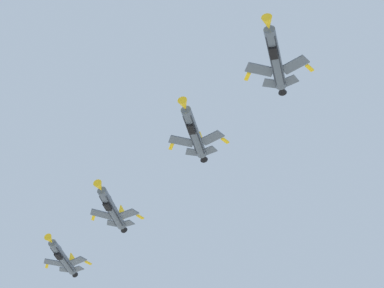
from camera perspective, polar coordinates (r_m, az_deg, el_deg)
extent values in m
cylinder|color=#4C5666|center=(113.28, 6.31, 6.40)|extent=(7.50, 11.23, 1.70)
cube|color=#232833|center=(112.95, 6.31, 6.24)|extent=(6.33, 9.45, 0.45)
cone|color=yellow|center=(108.37, 5.74, 9.03)|extent=(2.56, 2.86, 1.56)
cone|color=black|center=(118.13, 6.79, 4.13)|extent=(1.98, 2.07, 1.36)
ellipsoid|color=#192333|center=(111.90, 6.09, 7.57)|extent=(2.59, 3.34, 1.14)
cube|color=black|center=(111.20, 6.16, 6.88)|extent=(2.08, 2.47, 0.88)
cube|color=#4C5666|center=(114.26, 7.73, 5.94)|extent=(3.83, 4.57, 0.35)
cube|color=yellow|center=(114.96, 8.85, 5.69)|extent=(1.66, 1.32, 0.26)
cube|color=#4C5666|center=(114.67, 5.14, 5.61)|extent=(4.27, 2.06, 0.35)
cube|color=yellow|center=(115.70, 4.20, 5.10)|extent=(0.63, 1.62, 0.26)
cube|color=#4C5666|center=(116.82, 7.42, 4.76)|extent=(2.69, 2.78, 0.24)
cube|color=#4C5666|center=(117.06, 5.93, 4.57)|extent=(2.42, 2.00, 0.24)
cube|color=yellow|center=(117.96, 6.62, 5.40)|extent=(1.56, 2.39, 2.61)
cylinder|color=#4C5666|center=(126.63, 0.17, 0.85)|extent=(7.50, 11.23, 1.70)
cube|color=#232833|center=(126.34, 0.16, 0.68)|extent=(6.33, 9.45, 0.47)
cone|color=yellow|center=(121.38, -0.61, 2.95)|extent=(2.56, 2.86, 1.56)
cone|color=black|center=(131.76, 0.84, -0.98)|extent=(1.98, 2.07, 1.36)
ellipsoid|color=#192333|center=(125.08, -0.09, 1.83)|extent=(2.61, 3.35, 1.16)
cube|color=black|center=(124.51, -0.08, 1.18)|extent=(2.09, 2.48, 0.90)
cube|color=#4C5666|center=(127.36, 1.48, 0.46)|extent=(3.83, 4.57, 0.42)
cube|color=yellow|center=(127.84, 2.51, 0.26)|extent=(1.66, 1.33, 0.27)
cube|color=#4C5666|center=(128.43, -0.79, 0.22)|extent=(4.27, 2.06, 0.42)
cube|color=yellow|center=(129.75, -1.57, -0.19)|extent=(0.63, 1.62, 0.27)
cube|color=#4C5666|center=(130.19, 1.33, -0.48)|extent=(2.70, 2.78, 0.27)
cube|color=#4C5666|center=(130.81, 0.03, -0.62)|extent=(2.42, 2.00, 0.27)
cube|color=yellow|center=(131.38, 0.68, 0.15)|extent=(1.60, 2.42, 2.61)
cylinder|color=#4C5666|center=(141.80, -6.05, -4.87)|extent=(7.50, 11.23, 1.70)
cube|color=#232833|center=(141.56, -6.09, -5.03)|extent=(6.35, 9.46, 0.59)
cone|color=yellow|center=(136.32, -6.98, -3.22)|extent=(2.56, 2.86, 1.56)
cone|color=black|center=(147.11, -5.23, -6.31)|extent=(1.98, 2.07, 1.36)
ellipsoid|color=#192333|center=(140.10, -6.34, -4.06)|extent=(2.68, 3.39, 1.24)
cube|color=black|center=(139.71, -6.39, -4.66)|extent=(2.14, 2.51, 0.98)
cube|color=#4C5666|center=(142.18, -4.86, -5.26)|extent=(3.82, 4.56, 0.75)
cube|color=yellow|center=(142.35, -3.93, -5.50)|extent=(1.67, 1.34, 0.31)
cube|color=#4C5666|center=(144.06, -6.82, -5.28)|extent=(4.26, 2.06, 0.75)
cube|color=yellow|center=(145.73, -7.45, -5.52)|extent=(0.65, 1.62, 0.31)
cube|color=#4C5666|center=(145.27, -4.86, -5.96)|extent=(2.69, 2.78, 0.45)
cube|color=#4C5666|center=(146.35, -5.99, -5.97)|extent=(2.42, 2.00, 0.45)
cube|color=yellow|center=(146.48, -5.33, -5.31)|extent=(1.78, 2.52, 2.60)
cylinder|color=#4C5666|center=(163.02, -9.72, -8.42)|extent=(7.50, 11.23, 1.70)
cube|color=#232833|center=(162.79, -9.75, -8.56)|extent=(6.33, 9.45, 0.48)
cone|color=yellow|center=(157.44, -10.65, -7.11)|extent=(2.56, 2.86, 1.56)
cone|color=black|center=(168.39, -8.89, -9.58)|extent=(1.98, 2.07, 1.36)
ellipsoid|color=#192333|center=(161.25, -10.02, -7.76)|extent=(2.61, 3.35, 1.16)
cube|color=black|center=(160.93, -10.04, -8.28)|extent=(2.10, 2.48, 0.90)
cube|color=#4C5666|center=(163.35, -8.65, -8.71)|extent=(3.83, 4.57, 0.43)
cube|color=yellow|center=(163.49, -7.83, -8.87)|extent=(1.66, 1.33, 0.27)
cube|color=#4C5666|center=(165.35, -10.35, -8.79)|extent=(4.27, 2.06, 0.43)
cube|color=yellow|center=(167.07, -10.88, -9.01)|extent=(0.63, 1.62, 0.27)
cube|color=#4C5666|center=(166.50, -8.60, -9.28)|extent=(2.70, 2.78, 0.28)
cube|color=#4C5666|center=(167.65, -9.58, -9.32)|extent=(2.42, 2.00, 0.28)
cube|color=yellow|center=(167.68, -9.03, -8.71)|extent=(1.60, 2.42, 2.61)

